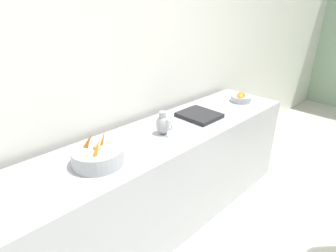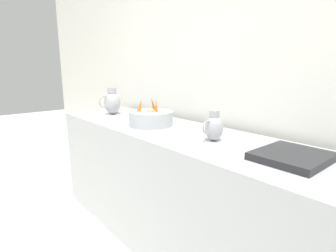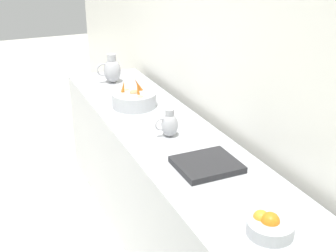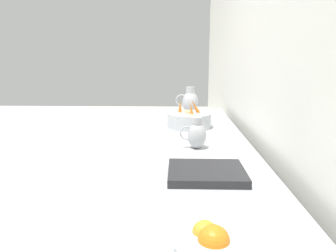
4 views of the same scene
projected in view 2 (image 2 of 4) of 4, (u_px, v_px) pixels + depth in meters
The scene contains 6 objects.
tile_wall_left at pixel (328, 33), 1.47m from camera, with size 0.10×8.17×3.00m, color white.
prep_counter at pixel (201, 201), 1.79m from camera, with size 0.65×2.97×0.88m, color #ADAFB5.
vegetable_colander at pixel (151, 118), 2.04m from camera, with size 0.33×0.33×0.22m.
metal_pitcher_tall at pixel (112, 102), 2.52m from camera, with size 0.21×0.15×0.25m.
metal_pitcher_short at pixel (214, 127), 1.60m from camera, with size 0.16×0.11×0.18m.
counter_sink_basin at pixel (292, 156), 1.28m from camera, with size 0.34×0.30×0.04m, color #232326.
Camera 2 is at (-0.28, 1.16, 1.31)m, focal length 28.70 mm.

